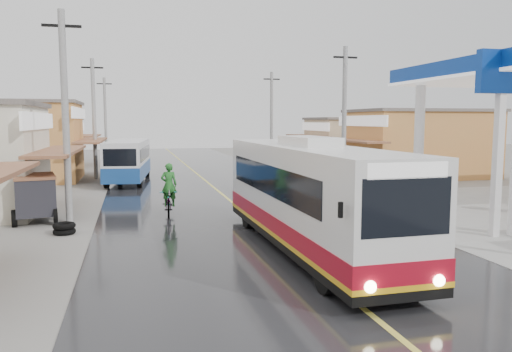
% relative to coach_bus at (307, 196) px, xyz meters
% --- Properties ---
extents(ground, '(120.00, 120.00, 0.00)m').
position_rel_coach_bus_xyz_m(ground, '(-0.51, -3.00, -1.65)').
color(ground, slate).
rests_on(ground, ground).
extents(road, '(12.00, 90.00, 0.02)m').
position_rel_coach_bus_xyz_m(road, '(-0.51, 12.00, -1.64)').
color(road, black).
rests_on(road, ground).
extents(centre_line, '(0.15, 90.00, 0.01)m').
position_rel_coach_bus_xyz_m(centre_line, '(-0.51, 12.00, -1.63)').
color(centre_line, '#D8CC4C').
rests_on(centre_line, road).
extents(shopfronts_right, '(11.00, 44.00, 4.80)m').
position_rel_coach_bus_xyz_m(shopfronts_right, '(14.49, 9.00, -1.65)').
color(shopfronts_right, beige).
rests_on(shopfronts_right, ground).
extents(utility_poles_left, '(1.60, 50.00, 8.00)m').
position_rel_coach_bus_xyz_m(utility_poles_left, '(-7.51, 13.00, -1.65)').
color(utility_poles_left, gray).
rests_on(utility_poles_left, ground).
extents(utility_poles_right, '(1.60, 36.00, 8.00)m').
position_rel_coach_bus_xyz_m(utility_poles_right, '(6.49, 12.00, -1.65)').
color(utility_poles_right, gray).
rests_on(utility_poles_right, ground).
extents(coach_bus, '(2.64, 11.02, 3.42)m').
position_rel_coach_bus_xyz_m(coach_bus, '(0.00, 0.00, 0.00)').
color(coach_bus, silver).
rests_on(coach_bus, road).
extents(second_bus, '(3.00, 8.15, 2.64)m').
position_rel_coach_bus_xyz_m(second_bus, '(-5.36, 18.54, -0.23)').
color(second_bus, silver).
rests_on(second_bus, road).
extents(cyclist, '(0.86, 2.09, 2.20)m').
position_rel_coach_bus_xyz_m(cyclist, '(-3.68, 6.55, -0.93)').
color(cyclist, black).
rests_on(cyclist, ground).
extents(tricycle_near, '(2.00, 2.46, 1.83)m').
position_rel_coach_bus_xyz_m(tricycle_near, '(-8.82, 6.51, -0.61)').
color(tricycle_near, '#26262D').
rests_on(tricycle_near, ground).
extents(tyre_stack, '(0.77, 0.77, 0.39)m').
position_rel_coach_bus_xyz_m(tyre_stack, '(-7.46, 3.97, -1.46)').
color(tyre_stack, black).
rests_on(tyre_stack, ground).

